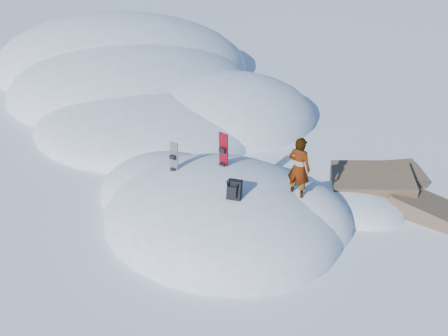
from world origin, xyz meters
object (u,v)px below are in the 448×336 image
at_px(snowboard_dark, 174,165).
at_px(snowboard_red, 223,159).
at_px(person, 299,168).
at_px(backpack, 234,190).

bearing_deg(snowboard_dark, snowboard_red, 35.87).
bearing_deg(snowboard_red, person, 9.00).
bearing_deg(snowboard_red, backpack, -41.58).
distance_m(snowboard_dark, backpack, 2.27).
height_order(snowboard_red, person, person).
bearing_deg(person, snowboard_dark, 19.46).
relative_size(backpack, person, 0.34).
height_order(snowboard_dark, backpack, snowboard_dark).
distance_m(snowboard_red, snowboard_dark, 1.41).
bearing_deg(backpack, person, 32.73).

